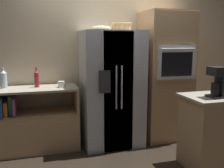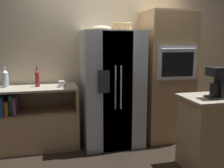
# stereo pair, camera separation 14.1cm
# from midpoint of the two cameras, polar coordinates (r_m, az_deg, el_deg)

# --- Properties ---
(ground_plane) EXTENTS (20.00, 20.00, 0.00)m
(ground_plane) POSITION_cam_midpoint_polar(r_m,az_deg,el_deg) (3.97, -1.58, -13.25)
(ground_plane) COLOR black
(wall_back) EXTENTS (12.00, 0.06, 2.80)m
(wall_back) POSITION_cam_midpoint_polar(r_m,az_deg,el_deg) (4.05, -3.11, 7.61)
(wall_back) COLOR beige
(wall_back) RESTS_ON ground_plane
(counter_left) EXTENTS (1.21, 0.57, 0.91)m
(counter_left) POSITION_cam_midpoint_polar(r_m,az_deg,el_deg) (3.84, -18.42, -9.18)
(counter_left) COLOR tan
(counter_left) RESTS_ON ground_plane
(refrigerator) EXTENTS (0.87, 0.76, 1.70)m
(refrigerator) POSITION_cam_midpoint_polar(r_m,az_deg,el_deg) (3.74, -1.21, -1.05)
(refrigerator) COLOR silver
(refrigerator) RESTS_ON ground_plane
(wall_oven) EXTENTS (0.73, 0.72, 2.00)m
(wall_oven) POSITION_cam_midpoint_polar(r_m,az_deg,el_deg) (4.06, 11.00, 1.86)
(wall_oven) COLOR tan
(wall_oven) RESTS_ON ground_plane
(island_counter) EXTENTS (0.80, 0.57, 0.91)m
(island_counter) POSITION_cam_midpoint_polar(r_m,az_deg,el_deg) (3.35, 21.34, -10.05)
(island_counter) COLOR tan
(island_counter) RESTS_ON ground_plane
(wicker_basket) EXTENTS (0.31, 0.31, 0.12)m
(wicker_basket) POSITION_cam_midpoint_polar(r_m,az_deg,el_deg) (3.82, 1.07, 12.96)
(wicker_basket) COLOR tan
(wicker_basket) RESTS_ON refrigerator
(fruit_bowl) EXTENTS (0.27, 0.27, 0.07)m
(fruit_bowl) POSITION_cam_midpoint_polar(r_m,az_deg,el_deg) (3.62, -3.53, 12.64)
(fruit_bowl) COLOR beige
(fruit_bowl) RESTS_ON refrigerator
(bottle_tall) EXTENTS (0.09, 0.09, 0.29)m
(bottle_tall) POSITION_cam_midpoint_polar(r_m,az_deg,el_deg) (3.82, -24.50, 1.12)
(bottle_tall) COLOR silver
(bottle_tall) RESTS_ON counter_left
(bottle_short) EXTENTS (0.07, 0.07, 0.29)m
(bottle_short) POSITION_cam_midpoint_polar(r_m,az_deg,el_deg) (3.71, -17.89, 1.19)
(bottle_short) COLOR maroon
(bottle_short) RESTS_ON counter_left
(mug) EXTENTS (0.13, 0.09, 0.09)m
(mug) POSITION_cam_midpoint_polar(r_m,az_deg,el_deg) (3.62, -12.59, -0.07)
(mug) COLOR silver
(mug) RESTS_ON counter_left
(coffee_maker) EXTENTS (0.17, 0.18, 0.36)m
(coffee_maker) POSITION_cam_midpoint_polar(r_m,az_deg,el_deg) (3.09, 21.93, 0.70)
(coffee_maker) COLOR black
(coffee_maker) RESTS_ON island_counter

